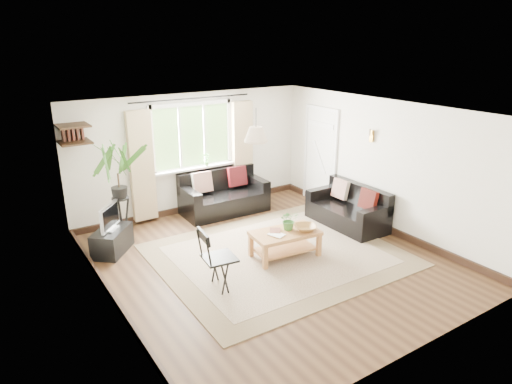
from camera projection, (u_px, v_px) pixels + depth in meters
floor at (269, 260)px, 7.37m from camera, size 5.50×5.50×0.00m
ceiling at (271, 111)px, 6.59m from camera, size 5.50×5.50×0.00m
wall_back at (192, 153)px, 9.16m from camera, size 5.00×0.02×2.40m
wall_front at (419, 260)px, 4.80m from camera, size 5.00×0.02×2.40m
wall_left at (106, 225)px, 5.69m from camera, size 0.02×5.50×2.40m
wall_right at (383, 166)px, 8.27m from camera, size 0.02×5.50×2.40m
rug at (278, 255)px, 7.52m from camera, size 3.84×3.30×0.02m
window at (192, 136)px, 9.01m from camera, size 2.50×0.16×2.16m
door at (320, 157)px, 9.67m from camera, size 0.06×0.96×2.06m
corner_shelf at (74, 134)px, 7.57m from camera, size 0.50×0.50×0.34m
pendant_lamp at (256, 131)px, 7.02m from camera, size 0.36×0.36×0.54m
wall_sconce at (371, 134)px, 8.30m from camera, size 0.12×0.12×0.28m
sofa_back at (224, 193)px, 9.26m from camera, size 1.73×0.90×0.80m
sofa_right at (347, 207)px, 8.62m from camera, size 1.56×0.78×0.73m
coffee_table at (285, 244)px, 7.42m from camera, size 1.15×0.71×0.45m
table_plant at (289, 220)px, 7.37m from camera, size 0.37×0.35×0.33m
bowl at (305, 228)px, 7.38m from camera, size 0.47×0.47×0.09m
book_a at (273, 237)px, 7.14m from camera, size 0.25×0.29×0.02m
book_b at (270, 231)px, 7.35m from camera, size 0.28×0.29×0.02m
tv_stand at (112, 241)px, 7.58m from camera, size 0.83×0.86×0.41m
tv at (110, 217)px, 7.44m from camera, size 0.54×0.57×0.45m
palm_stand at (120, 194)px, 7.76m from camera, size 0.79×0.79×1.77m
folding_chair at (219, 259)px, 6.40m from camera, size 0.54×0.54×0.93m
sill_plant at (206, 159)px, 9.24m from camera, size 0.14×0.10×0.27m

